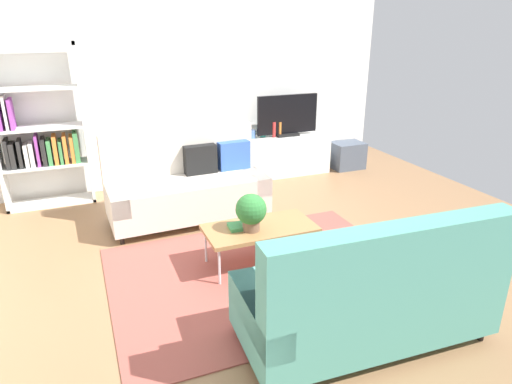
% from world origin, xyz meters
% --- Properties ---
extents(ground_plane, '(7.68, 7.68, 0.00)m').
position_xyz_m(ground_plane, '(0.00, 0.00, 0.00)').
color(ground_plane, '#936B47').
extents(wall_far, '(6.40, 0.12, 2.90)m').
position_xyz_m(wall_far, '(0.00, 2.80, 1.45)').
color(wall_far, white).
rests_on(wall_far, ground_plane).
extents(area_rug, '(2.90, 2.20, 0.01)m').
position_xyz_m(area_rug, '(-0.01, -0.29, 0.01)').
color(area_rug, '#9E4C42').
rests_on(area_rug, ground_plane).
extents(couch_beige, '(1.93, 0.91, 1.10)m').
position_xyz_m(couch_beige, '(-0.34, 1.33, 0.45)').
color(couch_beige, beige).
rests_on(couch_beige, ground_plane).
extents(couch_green, '(1.94, 0.93, 1.10)m').
position_xyz_m(couch_green, '(0.33, -1.51, 0.44)').
color(couch_green, teal).
rests_on(couch_green, ground_plane).
extents(coffee_table, '(1.10, 0.56, 0.42)m').
position_xyz_m(coffee_table, '(0.04, -0.09, 0.39)').
color(coffee_table, '#9E7042').
rests_on(coffee_table, ground_plane).
extents(tv_console, '(1.40, 0.44, 0.64)m').
position_xyz_m(tv_console, '(1.55, 2.46, 0.32)').
color(tv_console, silver).
rests_on(tv_console, ground_plane).
extents(tv, '(1.00, 0.20, 0.64)m').
position_xyz_m(tv, '(1.55, 2.44, 0.95)').
color(tv, black).
rests_on(tv, tv_console).
extents(bookshelf, '(1.10, 0.36, 2.10)m').
position_xyz_m(bookshelf, '(-1.98, 2.48, 0.97)').
color(bookshelf, white).
rests_on(bookshelf, ground_plane).
extents(storage_trunk, '(0.52, 0.40, 0.44)m').
position_xyz_m(storage_trunk, '(2.65, 2.36, 0.22)').
color(storage_trunk, '#4C5666').
rests_on(storage_trunk, ground_plane).
extents(potted_plant, '(0.30, 0.30, 0.37)m').
position_xyz_m(potted_plant, '(-0.07, -0.13, 0.63)').
color(potted_plant, brown).
rests_on(potted_plant, coffee_table).
extents(table_book_0, '(0.25, 0.20, 0.04)m').
position_xyz_m(table_book_0, '(-0.14, -0.05, 0.44)').
color(table_book_0, '#3F8C4C').
rests_on(table_book_0, coffee_table).
extents(vase_0, '(0.14, 0.14, 0.12)m').
position_xyz_m(vase_0, '(0.97, 2.51, 0.70)').
color(vase_0, '#4C72B2').
rests_on(vase_0, tv_console).
extents(vase_1, '(0.09, 0.09, 0.20)m').
position_xyz_m(vase_1, '(1.16, 2.51, 0.74)').
color(vase_1, '#33B29E').
rests_on(vase_1, tv_console).
extents(bottle_0, '(0.05, 0.05, 0.24)m').
position_xyz_m(bottle_0, '(1.31, 2.42, 0.76)').
color(bottle_0, red).
rests_on(bottle_0, tv_console).
extents(bottle_1, '(0.04, 0.04, 0.23)m').
position_xyz_m(bottle_1, '(1.42, 2.42, 0.76)').
color(bottle_1, orange).
rests_on(bottle_1, tv_console).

